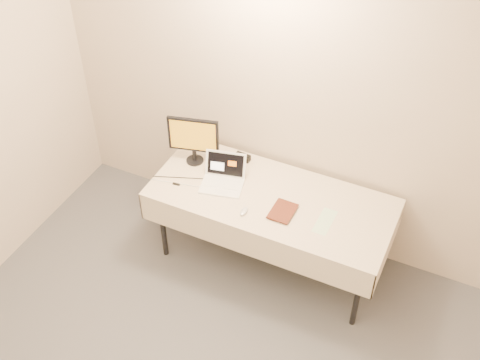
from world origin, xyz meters
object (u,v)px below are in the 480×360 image
at_px(laptop, 223,177).
at_px(monitor, 193,137).
at_px(book, 273,198).
at_px(table, 271,203).

xyz_separation_m(laptop, monitor, (-0.32, 0.13, 0.19)).
xyz_separation_m(laptop, book, (0.46, -0.11, 0.06)).
bearing_deg(monitor, table, -24.20).
bearing_deg(monitor, book, -31.80).
relative_size(laptop, monitor, 0.90).
bearing_deg(book, monitor, 163.82).
distance_m(table, laptop, 0.42).
xyz_separation_m(table, laptop, (-0.40, -0.01, 0.12)).
bearing_deg(laptop, monitor, 144.70).
height_order(table, laptop, laptop).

